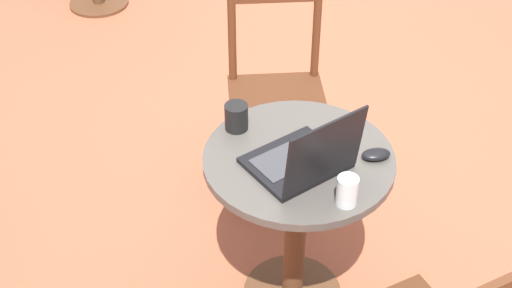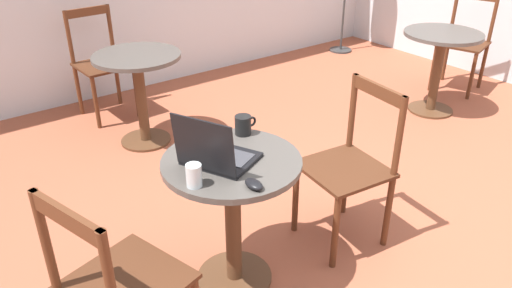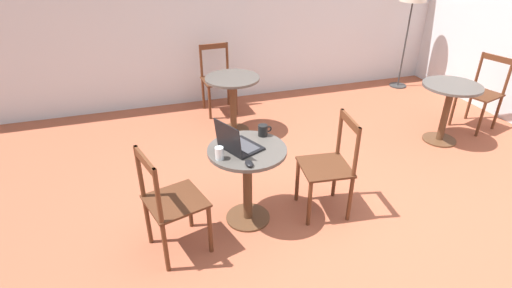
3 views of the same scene
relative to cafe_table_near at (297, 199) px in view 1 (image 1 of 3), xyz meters
The scene contains 7 objects.
ground_plane 0.96m from the cafe_table_near, 26.80° to the right, with size 16.00×16.00×0.00m, color #9E5138.
cafe_table_near is the anchor object (origin of this frame).
chair_near_right 0.74m from the cafe_table_near, ahead, with size 0.47×0.47×0.92m.
laptop 0.26m from the cafe_table_near, behind, with size 0.39×0.40×0.27m.
mouse 0.33m from the cafe_table_near, 103.10° to the right, with size 0.06×0.10×0.03m.
mug 0.36m from the cafe_table_near, 42.34° to the left, with size 0.12×0.08×0.10m.
drinking_glass 0.36m from the cafe_table_near, 160.24° to the right, with size 0.07×0.07×0.10m.
Camera 1 is at (-2.51, 0.86, 2.26)m, focal length 50.00 mm.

